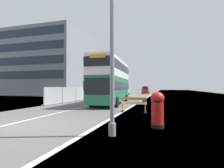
{
  "coord_description": "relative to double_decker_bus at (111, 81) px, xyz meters",
  "views": [
    {
      "loc": [
        6.33,
        -7.65,
        1.9
      ],
      "look_at": [
        1.83,
        7.53,
        2.2
      ],
      "focal_mm": 28.51,
      "sensor_mm": 36.0,
      "label": 1
    }
  ],
  "objects": [
    {
      "name": "double_decker_bus",
      "position": [
        0.0,
        0.0,
        0.0
      ],
      "size": [
        3.28,
        10.86,
        4.97
      ],
      "color": "#1E6B47",
      "rests_on": "ground"
    },
    {
      "name": "bare_tree_far_verge_near",
      "position": [
        -13.01,
        24.3,
        0.08
      ],
      "size": [
        2.16,
        2.83,
        5.74
      ],
      "color": "#4C3D2D",
      "rests_on": "ground"
    },
    {
      "name": "car_receding_far",
      "position": [
        0.37,
        34.08,
        -1.61
      ],
      "size": [
        1.93,
        4.38,
        2.2
      ],
      "color": "maroon",
      "rests_on": "ground"
    },
    {
      "name": "roadworks_barrier",
      "position": [
        3.59,
        -6.05,
        -1.91
      ],
      "size": [
        1.98,
        0.64,
        1.14
      ],
      "color": "orange",
      "rests_on": "ground"
    },
    {
      "name": "red_pillar_postbox",
      "position": [
        5.53,
        -10.91,
        -1.71
      ],
      "size": [
        0.63,
        0.63,
        1.7
      ],
      "color": "black",
      "rests_on": "ground"
    },
    {
      "name": "car_receding_mid",
      "position": [
        -3.91,
        24.17,
        -1.67
      ],
      "size": [
        2.04,
        4.38,
        2.06
      ],
      "color": "silver",
      "rests_on": "ground"
    },
    {
      "name": "ground",
      "position": [
        0.17,
        -11.8,
        -2.69
      ],
      "size": [
        140.0,
        280.0,
        0.1
      ],
      "color": "#565451"
    },
    {
      "name": "backdrop_office_block",
      "position": [
        -25.61,
        23.3,
        5.74
      ],
      "size": [
        21.84,
        17.25,
        16.76
      ],
      "color": "gray",
      "rests_on": "ground"
    },
    {
      "name": "car_oncoming_near",
      "position": [
        -4.08,
        14.92,
        -1.55
      ],
      "size": [
        2.04,
        4.08,
        2.34
      ],
      "color": "silver",
      "rests_on": "ground"
    },
    {
      "name": "construction_site_fence",
      "position": [
        -5.91,
        7.68,
        -1.7
      ],
      "size": [
        0.44,
        24.0,
        1.98
      ],
      "color": "#A8AAAD",
      "rests_on": "ground"
    },
    {
      "name": "bare_tree_far_verge_mid",
      "position": [
        -11.34,
        22.86,
        -0.05
      ],
      "size": [
        2.01,
        2.84,
        5.28
      ],
      "color": "#4C3D2D",
      "rests_on": "ground"
    },
    {
      "name": "lamppost_foreground",
      "position": [
        3.89,
        -12.83,
        1.44
      ],
      "size": [
        0.29,
        0.7,
        8.64
      ],
      "color": "gray",
      "rests_on": "ground"
    }
  ]
}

